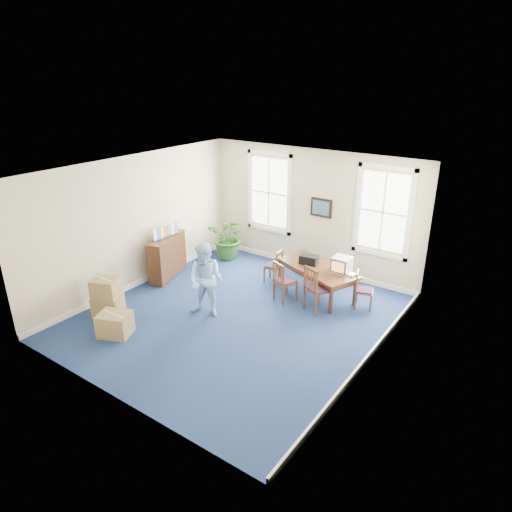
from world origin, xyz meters
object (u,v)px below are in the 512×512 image
Objects in this scene: man at (206,280)px; cardboard_boxes at (118,297)px; potted_plant at (229,238)px; conference_table at (316,280)px; chair_near_left at (285,281)px; crt_tv at (342,265)px; credenza at (167,257)px.

cardboard_boxes is at bearing -157.33° from man.
potted_plant is (-1.61, 2.84, -0.21)m from man.
conference_table is 4.54m from cardboard_boxes.
chair_near_left is 1.91m from man.
credenza is at bearing -161.10° from crt_tv.
conference_table is 4.73× the size of crt_tv.
man is 1.35× the size of potted_plant.
chair_near_left is at bearing 43.23° from man.
crt_tv is at bearing 1.02° from credenza.
credenza is 1.97m from potted_plant.
cardboard_boxes reaches higher than conference_table.
potted_plant reaches higher than chair_near_left.
conference_table is 1.52× the size of credenza.
potted_plant is at bearing 90.91° from cardboard_boxes.
chair_near_left is 2.94m from potted_plant.
cardboard_boxes is at bearing -89.09° from potted_plant.
crt_tv is 0.45× the size of chair_near_left.
man is at bearing -40.88° from credenza.
potted_plant is at bearing -3.84° from chair_near_left.
man is 3.28m from potted_plant.
man is (-2.06, -2.32, -0.06)m from crt_tv.
conference_table is at bearing -10.58° from potted_plant.
conference_table is at bearing 3.16° from credenza.
conference_table is 0.83m from chair_near_left.
potted_plant reaches higher than conference_table.
chair_near_left reaches higher than cardboard_boxes.
credenza reaches higher than chair_near_left.
cardboard_boxes is at bearing 68.08° from chair_near_left.
man reaches higher than crt_tv.
chair_near_left is at bearing -25.72° from potted_plant.
conference_table is 3.13m from potted_plant.
man reaches higher than conference_table.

